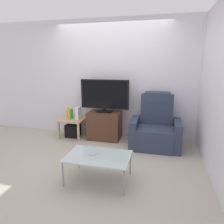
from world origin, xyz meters
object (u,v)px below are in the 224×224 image
Objects in this scene: tv_stand at (105,125)px; television at (105,95)px; subwoofer_box at (73,130)px; book_rightmost at (71,114)px; side_table at (73,121)px; book_leftmost at (68,113)px; recliner_armchair at (156,128)px; game_console at (78,113)px; book_middle at (70,114)px; coffee_table at (98,157)px; cell_phone at (94,153)px.

television reaches higher than tv_stand.
book_rightmost reaches higher than subwoofer_box.
side_table is (-0.75, -0.06, -0.62)m from television.
book_leftmost reaches higher than side_table.
book_leftmost is (-1.96, 0.10, 0.17)m from recliner_armchair.
television is 0.96m from book_leftmost.
book_rightmost is 0.17m from game_console.
game_console is (0.20, 0.03, 0.03)m from book_middle.
subwoofer_box is at bearing 52.53° from book_rightmost.
book_leftmost is 0.87× the size of game_console.
game_console is 1.91m from coffee_table.
book_middle is 1.99m from coffee_table.
game_console reaches higher than book_leftmost.
game_console is (0.15, 0.01, 0.42)m from subwoofer_box.
television is at bearing 90.00° from tv_stand.
tv_stand is at bearing 4.95° from book_rightmost.
cell_phone is (0.31, -1.63, -0.60)m from television.
side_table is (-0.75, -0.05, 0.05)m from tv_stand.
side_table is at bearing 21.01° from book_middle.
subwoofer_box is 0.39m from book_rightmost.
television is 0.92m from book_middle.
book_leftmost reaches higher than cell_phone.
recliner_armchair is at bearing -9.54° from television.
cell_phone is at bearing -79.28° from tv_stand.
book_rightmost reaches higher than cell_phone.
cell_phone is at bearing -54.49° from book_middle.
subwoofer_box is 0.44m from game_console.
television reaches higher than game_console.
recliner_armchair is 1.66m from cell_phone.
book_middle is at bearing -158.99° from subwoofer_box.
coffee_table is at bearing -54.38° from book_rightmost.
book_leftmost is at bearing 127.58° from coffee_table.
recliner_armchair reaches higher than book_middle.
recliner_armchair reaches higher than book_leftmost.
recliner_armchair is 1.20× the size of coffee_table.
subwoofer_box is 1.21× the size of book_leftmost.
coffee_table is at bearing -77.10° from tv_stand.
book_rightmost is at bearing 0.00° from book_leftmost.
subwoofer_box is 0.32× the size of coffee_table.
recliner_armchair is 1.97m from book_leftmost.
cell_phone is (-0.81, -1.45, 0.01)m from recliner_armchair.
book_leftmost is 1.94m from cell_phone.
tv_stand is 0.68m from television.
book_middle is at bearing 175.14° from recliner_armchair.
game_console is at bearing -174.79° from television.
television reaches higher than recliner_armchair.
recliner_armchair reaches higher than subwoofer_box.
game_console reaches higher than tv_stand.
television is at bearing 5.21° from game_console.
recliner_armchair reaches higher than tv_stand.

